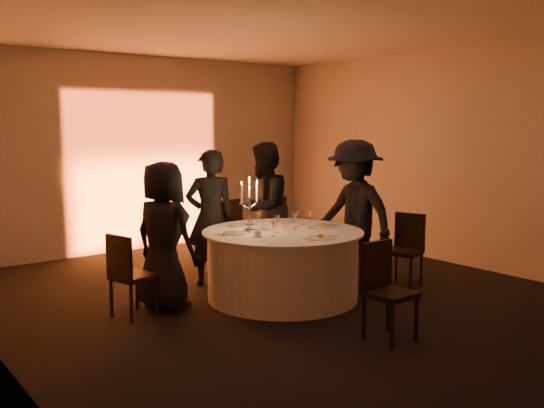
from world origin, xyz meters
TOP-DOWN VIEW (x-y plane):
  - floor at (0.00, 0.00)m, footprint 7.00×7.00m
  - ceiling at (0.00, 0.00)m, footprint 7.00×7.00m
  - wall_back at (0.00, 3.50)m, footprint 7.00×0.00m
  - wall_right at (3.00, 0.00)m, footprint 0.00×7.00m
  - uplighter_fixture at (0.00, 3.20)m, footprint 0.25×0.12m
  - banquet_table at (0.00, 0.00)m, footprint 1.80×1.80m
  - chair_left at (-1.68, 0.38)m, footprint 0.46×0.46m
  - chair_back_left at (0.03, 1.28)m, footprint 0.45×0.45m
  - chair_back_right at (0.72, 1.16)m, footprint 0.58×0.58m
  - chair_right at (1.55, -0.45)m, footprint 0.48×0.48m
  - chair_front at (-0.05, -1.56)m, footprint 0.40×0.40m
  - guest_left at (-1.24, 0.44)m, footprint 0.73×0.89m
  - guest_back_left at (-0.33, 1.01)m, footprint 0.69×0.56m
  - guest_back_right at (0.57, 1.14)m, footprint 1.04×0.96m
  - guest_right at (1.06, -0.05)m, footprint 0.71×1.17m
  - plate_left at (-0.54, 0.17)m, footprint 0.36×0.26m
  - plate_back_left at (-0.17, 0.57)m, footprint 0.36×0.29m
  - plate_back_right at (0.41, 0.48)m, footprint 0.35×0.27m
  - plate_right at (0.54, -0.09)m, footprint 0.36×0.29m
  - plate_front at (0.02, -0.61)m, footprint 0.36×0.28m
  - coffee_cup at (-0.44, -0.13)m, footprint 0.11×0.11m
  - candelabra at (-0.31, 0.20)m, footprint 0.26×0.12m
  - wine_glass_a at (0.29, 0.11)m, footprint 0.07×0.07m
  - wine_glass_b at (-0.19, 0.21)m, footprint 0.07×0.07m
  - wine_glass_c at (-0.30, -0.22)m, footprint 0.07×0.07m
  - wine_glass_d at (0.35, -0.04)m, footprint 0.07×0.07m
  - wine_glass_e at (0.13, -0.05)m, footprint 0.07×0.07m
  - wine_glass_f at (-0.13, -0.06)m, footprint 0.07×0.07m
  - wine_glass_g at (0.43, 0.15)m, footprint 0.07×0.07m
  - wine_glass_h at (-0.22, 0.35)m, footprint 0.07×0.07m
  - tumbler_a at (-0.14, 0.14)m, footprint 0.07×0.07m
  - tumbler_b at (0.04, 0.02)m, footprint 0.07×0.07m

SIDE VIEW (x-z plane):
  - floor at x=0.00m, z-range 0.00..0.00m
  - uplighter_fixture at x=0.00m, z-range 0.00..0.10m
  - banquet_table at x=0.00m, z-range 0.00..0.77m
  - chair_left at x=-1.68m, z-range 0.05..0.91m
  - chair_right at x=1.55m, z-range 0.05..0.92m
  - chair_front at x=-0.05m, z-range 0.05..0.94m
  - chair_back_right at x=0.72m, z-range 0.06..1.04m
  - chair_back_left at x=0.03m, z-range 0.06..1.06m
  - plate_left at x=-0.54m, z-range 0.77..0.78m
  - plate_back_right at x=0.41m, z-range 0.77..0.78m
  - plate_back_left at x=-0.17m, z-range 0.77..0.78m
  - guest_left at x=-1.24m, z-range 0.00..1.57m
  - plate_right at x=0.54m, z-range 0.74..0.83m
  - plate_front at x=0.02m, z-range 0.74..0.83m
  - coffee_cup at x=-0.44m, z-range 0.77..0.83m
  - tumbler_a at x=-0.14m, z-range 0.77..0.86m
  - tumbler_b at x=0.04m, z-range 0.77..0.86m
  - guest_back_left at x=-0.33m, z-range 0.00..1.65m
  - guest_back_right at x=0.57m, z-range 0.00..1.72m
  - guest_right at x=1.06m, z-range 0.00..1.77m
  - wine_glass_a at x=0.29m, z-range 0.81..1.00m
  - wine_glass_b at x=-0.19m, z-range 0.81..1.00m
  - wine_glass_c at x=-0.30m, z-range 0.81..1.00m
  - wine_glass_d at x=0.35m, z-range 0.81..1.00m
  - wine_glass_e at x=0.13m, z-range 0.81..1.00m
  - wine_glass_f at x=-0.13m, z-range 0.81..1.00m
  - wine_glass_g at x=0.43m, z-range 0.81..1.00m
  - wine_glass_h at x=-0.22m, z-range 0.81..1.00m
  - candelabra at x=-0.31m, z-range 0.68..1.29m
  - wall_back at x=0.00m, z-range -2.00..5.00m
  - wall_right at x=3.00m, z-range -2.00..5.00m
  - ceiling at x=0.00m, z-range 3.00..3.00m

